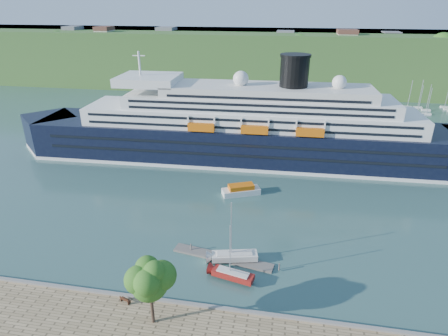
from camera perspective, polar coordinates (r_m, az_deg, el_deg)
ground at (r=52.89m, az=-8.61°, el=-20.13°), size 400.00×400.00×0.00m
far_hillside at (r=182.66m, az=5.88°, el=16.29°), size 400.00×50.00×24.00m
quay_coping at (r=51.96m, az=-8.76°, el=-19.37°), size 220.00×0.50×0.30m
cruise_ship at (r=91.01m, az=2.49°, el=9.03°), size 115.94×20.32×25.93m
park_bench at (r=52.70m, az=-14.80°, el=-18.77°), size 1.63×1.10×0.97m
promenade_tree at (r=46.56m, az=-11.18°, el=-17.78°), size 5.95×5.95×9.85m
floating_pontoon at (r=59.79m, az=-0.23°, el=-13.49°), size 16.15×4.64×0.36m
sailboat_red at (r=53.41m, az=1.39°, el=-13.14°), size 6.96×3.30×8.67m
sailboat_white_far at (r=56.42m, az=1.66°, el=-10.07°), size 7.98×3.82×9.94m
tender_launch at (r=77.31m, az=2.63°, el=-3.29°), size 8.28×5.60×2.17m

